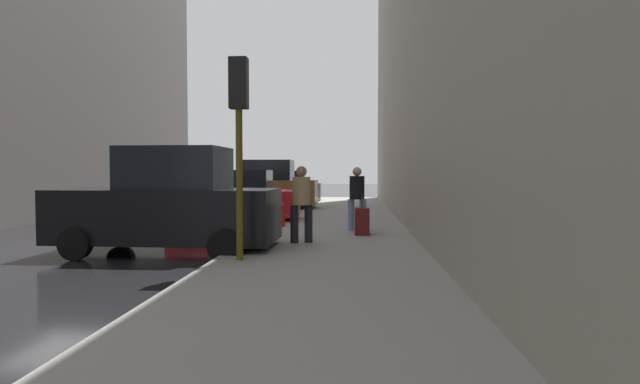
{
  "coord_description": "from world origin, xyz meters",
  "views": [
    {
      "loc": [
        6.54,
        -11.11,
        1.73
      ],
      "look_at": [
        5.56,
        3.27,
        1.15
      ],
      "focal_mm": 28.0,
      "sensor_mm": 36.0,
      "label": 1
    }
  ],
  "objects_px": {
    "parked_red_hatchback": "(237,198)",
    "fire_hydrant": "(281,215)",
    "parked_black_suv": "(169,205)",
    "pedestrian_in_jeans": "(357,195)",
    "traffic_light": "(239,114)",
    "rolling_suitcase": "(362,221)",
    "parked_bronze_suv": "(266,188)",
    "pedestrian_in_tan_coat": "(301,200)",
    "parked_gray_coupe": "(285,188)"
  },
  "relations": [
    {
      "from": "parked_black_suv",
      "to": "parked_bronze_suv",
      "type": "relative_size",
      "value": 1.0
    },
    {
      "from": "parked_bronze_suv",
      "to": "pedestrian_in_tan_coat",
      "type": "xyz_separation_m",
      "value": [
        2.73,
        -10.72,
        0.07
      ]
    },
    {
      "from": "pedestrian_in_tan_coat",
      "to": "traffic_light",
      "type": "bearing_deg",
      "value": -111.29
    },
    {
      "from": "fire_hydrant",
      "to": "traffic_light",
      "type": "distance_m",
      "value": 5.91
    },
    {
      "from": "parked_bronze_suv",
      "to": "rolling_suitcase",
      "type": "relative_size",
      "value": 4.43
    },
    {
      "from": "parked_bronze_suv",
      "to": "parked_gray_coupe",
      "type": "xyz_separation_m",
      "value": [
        0.0,
        6.05,
        -0.18
      ]
    },
    {
      "from": "parked_bronze_suv",
      "to": "traffic_light",
      "type": "bearing_deg",
      "value": -81.86
    },
    {
      "from": "pedestrian_in_jeans",
      "to": "parked_gray_coupe",
      "type": "bearing_deg",
      "value": 105.42
    },
    {
      "from": "parked_gray_coupe",
      "to": "pedestrian_in_jeans",
      "type": "relative_size",
      "value": 2.48
    },
    {
      "from": "parked_red_hatchback",
      "to": "rolling_suitcase",
      "type": "height_order",
      "value": "parked_red_hatchback"
    },
    {
      "from": "parked_black_suv",
      "to": "pedestrian_in_tan_coat",
      "type": "height_order",
      "value": "parked_black_suv"
    },
    {
      "from": "traffic_light",
      "to": "rolling_suitcase",
      "type": "distance_m",
      "value": 4.97
    },
    {
      "from": "parked_gray_coupe",
      "to": "fire_hydrant",
      "type": "relative_size",
      "value": 6.03
    },
    {
      "from": "pedestrian_in_tan_coat",
      "to": "pedestrian_in_jeans",
      "type": "bearing_deg",
      "value": 62.1
    },
    {
      "from": "parked_gray_coupe",
      "to": "fire_hydrant",
      "type": "distance_m",
      "value": 13.68
    },
    {
      "from": "pedestrian_in_tan_coat",
      "to": "parked_bronze_suv",
      "type": "bearing_deg",
      "value": 104.28
    },
    {
      "from": "fire_hydrant",
      "to": "rolling_suitcase",
      "type": "xyz_separation_m",
      "value": [
        2.29,
        -1.66,
        -0.01
      ]
    },
    {
      "from": "parked_red_hatchback",
      "to": "rolling_suitcase",
      "type": "bearing_deg",
      "value": -42.69
    },
    {
      "from": "pedestrian_in_jeans",
      "to": "pedestrian_in_tan_coat",
      "type": "height_order",
      "value": "same"
    },
    {
      "from": "parked_black_suv",
      "to": "rolling_suitcase",
      "type": "distance_m",
      "value": 4.75
    },
    {
      "from": "parked_bronze_suv",
      "to": "pedestrian_in_jeans",
      "type": "distance_m",
      "value": 9.26
    },
    {
      "from": "fire_hydrant",
      "to": "pedestrian_in_tan_coat",
      "type": "bearing_deg",
      "value": -73.97
    },
    {
      "from": "parked_red_hatchback",
      "to": "parked_black_suv",
      "type": "bearing_deg",
      "value": -90.0
    },
    {
      "from": "parked_red_hatchback",
      "to": "traffic_light",
      "type": "height_order",
      "value": "traffic_light"
    },
    {
      "from": "parked_red_hatchback",
      "to": "rolling_suitcase",
      "type": "relative_size",
      "value": 4.09
    },
    {
      "from": "parked_black_suv",
      "to": "pedestrian_in_jeans",
      "type": "xyz_separation_m",
      "value": [
        3.98,
        3.12,
        0.07
      ]
    },
    {
      "from": "pedestrian_in_jeans",
      "to": "rolling_suitcase",
      "type": "bearing_deg",
      "value": -81.25
    },
    {
      "from": "parked_red_hatchback",
      "to": "pedestrian_in_jeans",
      "type": "relative_size",
      "value": 2.49
    },
    {
      "from": "parked_black_suv",
      "to": "parked_bronze_suv",
      "type": "distance_m",
      "value": 11.49
    },
    {
      "from": "parked_red_hatchback",
      "to": "parked_bronze_suv",
      "type": "height_order",
      "value": "parked_bronze_suv"
    },
    {
      "from": "traffic_light",
      "to": "rolling_suitcase",
      "type": "xyz_separation_m",
      "value": [
        2.24,
        3.81,
        -2.27
      ]
    },
    {
      "from": "traffic_light",
      "to": "pedestrian_in_jeans",
      "type": "distance_m",
      "value": 5.33
    },
    {
      "from": "parked_black_suv",
      "to": "parked_bronze_suv",
      "type": "xyz_separation_m",
      "value": [
        0.0,
        11.49,
        0.0
      ]
    },
    {
      "from": "parked_bronze_suv",
      "to": "pedestrian_in_jeans",
      "type": "bearing_deg",
      "value": -64.57
    },
    {
      "from": "parked_black_suv",
      "to": "parked_bronze_suv",
      "type": "height_order",
      "value": "same"
    },
    {
      "from": "parked_black_suv",
      "to": "parked_gray_coupe",
      "type": "distance_m",
      "value": 17.54
    },
    {
      "from": "parked_gray_coupe",
      "to": "pedestrian_in_tan_coat",
      "type": "xyz_separation_m",
      "value": [
        2.73,
        -16.78,
        0.26
      ]
    },
    {
      "from": "parked_black_suv",
      "to": "pedestrian_in_tan_coat",
      "type": "bearing_deg",
      "value": 15.7
    },
    {
      "from": "parked_red_hatchback",
      "to": "parked_gray_coupe",
      "type": "xyz_separation_m",
      "value": [
        0.0,
        11.43,
        0.0
      ]
    },
    {
      "from": "traffic_light",
      "to": "rolling_suitcase",
      "type": "bearing_deg",
      "value": 59.46
    },
    {
      "from": "parked_black_suv",
      "to": "traffic_light",
      "type": "relative_size",
      "value": 1.29
    },
    {
      "from": "parked_gray_coupe",
      "to": "fire_hydrant",
      "type": "xyz_separation_m",
      "value": [
        1.8,
        -13.56,
        -0.35
      ]
    },
    {
      "from": "fire_hydrant",
      "to": "pedestrian_in_jeans",
      "type": "height_order",
      "value": "pedestrian_in_jeans"
    },
    {
      "from": "pedestrian_in_jeans",
      "to": "rolling_suitcase",
      "type": "height_order",
      "value": "pedestrian_in_jeans"
    },
    {
      "from": "parked_red_hatchback",
      "to": "traffic_light",
      "type": "relative_size",
      "value": 1.18
    },
    {
      "from": "parked_red_hatchback",
      "to": "fire_hydrant",
      "type": "xyz_separation_m",
      "value": [
        1.8,
        -2.13,
        -0.35
      ]
    },
    {
      "from": "parked_gray_coupe",
      "to": "pedestrian_in_jeans",
      "type": "bearing_deg",
      "value": -74.58
    },
    {
      "from": "parked_bronze_suv",
      "to": "rolling_suitcase",
      "type": "bearing_deg",
      "value": -65.89
    },
    {
      "from": "pedestrian_in_tan_coat",
      "to": "parked_black_suv",
      "type": "bearing_deg",
      "value": -164.3
    },
    {
      "from": "parked_black_suv",
      "to": "pedestrian_in_jeans",
      "type": "bearing_deg",
      "value": 38.16
    }
  ]
}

